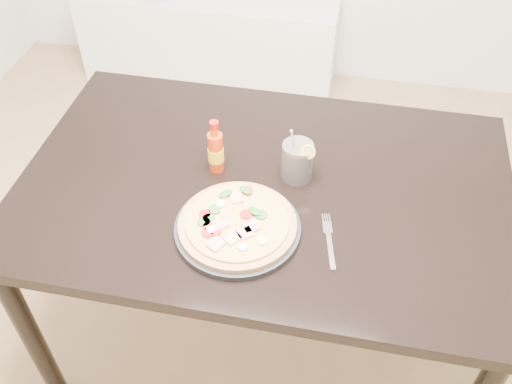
% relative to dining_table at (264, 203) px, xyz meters
% --- Properties ---
extents(dining_table, '(1.40, 0.90, 0.75)m').
position_rel_dining_table_xyz_m(dining_table, '(0.00, 0.00, 0.00)').
color(dining_table, black).
rests_on(dining_table, ground).
extents(plate, '(0.33, 0.33, 0.02)m').
position_rel_dining_table_xyz_m(plate, '(-0.03, -0.19, 0.09)').
color(plate, black).
rests_on(plate, dining_table).
extents(pizza, '(0.31, 0.31, 0.03)m').
position_rel_dining_table_xyz_m(pizza, '(-0.04, -0.19, 0.11)').
color(pizza, '#B67C51').
rests_on(pizza, plate).
extents(hot_sauce_bottle, '(0.05, 0.05, 0.17)m').
position_rel_dining_table_xyz_m(hot_sauce_bottle, '(-0.15, 0.03, 0.15)').
color(hot_sauce_bottle, red).
rests_on(hot_sauce_bottle, dining_table).
extents(cola_cup, '(0.09, 0.09, 0.18)m').
position_rel_dining_table_xyz_m(cola_cup, '(0.09, 0.05, 0.14)').
color(cola_cup, black).
rests_on(cola_cup, dining_table).
extents(fork, '(0.06, 0.19, 0.00)m').
position_rel_dining_table_xyz_m(fork, '(0.20, -0.18, 0.09)').
color(fork, silver).
rests_on(fork, dining_table).
extents(media_console, '(1.40, 0.34, 0.50)m').
position_rel_dining_table_xyz_m(media_console, '(-0.61, 1.58, -0.42)').
color(media_console, white).
rests_on(media_console, ground).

